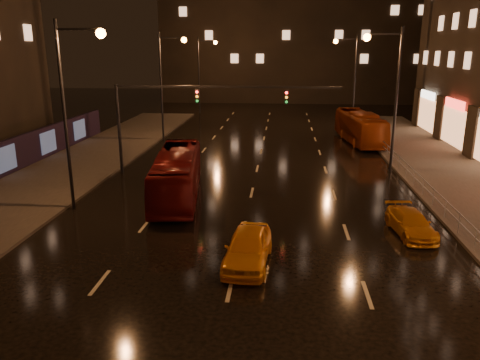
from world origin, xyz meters
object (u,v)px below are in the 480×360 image
object	(u,v)px
taxi_near	(248,248)
taxi_far	(411,223)
bus_red	(177,174)
bus_curb	(360,127)

from	to	relation	value
taxi_near	taxi_far	size ratio (longest dim) A/B	1.13
taxi_far	bus_red	bearing A→B (deg)	151.97
taxi_near	bus_curb	bearing A→B (deg)	75.92
bus_red	taxi_near	bearing A→B (deg)	-68.49
bus_curb	taxi_far	distance (m)	22.82
bus_curb	taxi_near	xyz separation A→B (m)	(-8.50, -26.69, -0.70)
taxi_near	taxi_far	xyz separation A→B (m)	(7.50, 3.91, -0.18)
bus_red	bus_curb	world-z (taller)	bus_curb
bus_curb	taxi_near	size ratio (longest dim) A/B	2.38
bus_red	taxi_near	distance (m)	9.94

